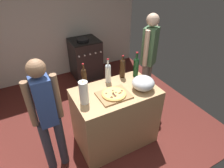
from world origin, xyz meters
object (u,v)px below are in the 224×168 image
wine_bottle_dark (84,78)px  person_in_red (149,56)px  person_in_stripes (47,115)px  pizza (114,94)px  paper_towel_roll (84,93)px  wine_bottle_green (122,67)px  wine_bottle_clear (108,72)px  stove (85,58)px  wine_bottle_amber (136,66)px  mixing_bowl (143,83)px

wine_bottle_dark → person_in_red: (1.28, 0.30, -0.10)m
wine_bottle_dark → person_in_stripes: size_ratio=0.23×
pizza → wine_bottle_dark: 0.44m
paper_towel_roll → wine_bottle_green: (0.70, 0.30, 0.01)m
wine_bottle_clear → person_in_stripes: person_in_stripes is taller
paper_towel_roll → wine_bottle_dark: 0.31m
stove → paper_towel_roll: bearing=-110.8°
paper_towel_roll → wine_bottle_clear: 0.54m
wine_bottle_green → person_in_stripes: 1.20m
wine_bottle_green → person_in_stripes: bearing=-166.0°
wine_bottle_amber → wine_bottle_dark: wine_bottle_amber is taller
wine_bottle_dark → pizza: bearing=-52.2°
wine_bottle_amber → wine_bottle_dark: 0.77m
mixing_bowl → wine_bottle_clear: 0.50m
paper_towel_roll → wine_bottle_clear: size_ratio=0.84×
wine_bottle_dark → stove: size_ratio=0.39×
mixing_bowl → person_in_red: person_in_red is taller
paper_towel_roll → wine_bottle_clear: wine_bottle_clear is taller
person_in_red → person_in_stripes: bearing=-162.8°
wine_bottle_clear → wine_bottle_green: wine_bottle_clear is taller
paper_towel_roll → wine_bottle_amber: bearing=14.5°
pizza → mixing_bowl: 0.42m
wine_bottle_amber → stove: (-0.10, 1.84, -0.63)m
paper_towel_roll → wine_bottle_dark: bearing=67.7°
paper_towel_roll → person_in_red: size_ratio=0.18×
mixing_bowl → stove: bearing=89.9°
wine_bottle_clear → wine_bottle_green: 0.24m
mixing_bowl → person_in_red: 0.92m
stove → pizza: bearing=-101.1°
pizza → wine_bottle_amber: bearing=28.5°
mixing_bowl → paper_towel_roll: paper_towel_roll is taller
wine_bottle_dark → person_in_red: person_in_red is taller
wine_bottle_green → wine_bottle_dark: wine_bottle_dark is taller
mixing_bowl → wine_bottle_dark: 0.77m
wine_bottle_amber → paper_towel_roll: bearing=-165.5°
person_in_stripes → pizza: bearing=-4.5°
wine_bottle_clear → mixing_bowl: bearing=-49.3°
pizza → wine_bottle_amber: (0.51, 0.28, 0.13)m
wine_bottle_green → person_in_stripes: person_in_stripes is taller
wine_bottle_amber → mixing_bowl: bearing=-107.5°
mixing_bowl → person_in_stripes: bearing=174.9°
pizza → person_in_stripes: person_in_stripes is taller
mixing_bowl → wine_bottle_dark: bearing=150.5°
wine_bottle_amber → person_in_stripes: 1.36m
wine_bottle_dark → person_in_red: size_ratio=0.22×
pizza → wine_bottle_amber: size_ratio=0.81×
wine_bottle_clear → paper_towel_roll: bearing=-148.7°
wine_bottle_amber → person_in_red: person_in_red is taller
person_in_red → wine_bottle_clear: bearing=-161.9°
paper_towel_roll → wine_bottle_clear: bearing=31.3°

